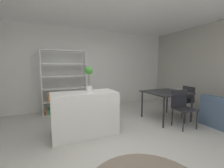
{
  "coord_description": "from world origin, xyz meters",
  "views": [
    {
      "loc": [
        -1.12,
        -2.46,
        1.45
      ],
      "look_at": [
        0.28,
        0.65,
        1.05
      ],
      "focal_mm": 23.6,
      "sensor_mm": 36.0,
      "label": 1
    }
  ],
  "objects_px": {
    "dining_table": "(166,94)",
    "open_bookshelf": "(63,85)",
    "dining_chair_near": "(182,105)",
    "potted_plant_on_island": "(89,76)",
    "kitchen_island": "(85,113)",
    "dining_chair_window_side": "(185,98)"
  },
  "relations": [
    {
      "from": "dining_table",
      "to": "open_bookshelf",
      "type": "bearing_deg",
      "value": 144.69
    },
    {
      "from": "open_bookshelf",
      "to": "dining_chair_near",
      "type": "height_order",
      "value": "open_bookshelf"
    },
    {
      "from": "open_bookshelf",
      "to": "dining_chair_near",
      "type": "distance_m",
      "value": 3.42
    },
    {
      "from": "open_bookshelf",
      "to": "dining_chair_near",
      "type": "bearing_deg",
      "value": -42.29
    },
    {
      "from": "potted_plant_on_island",
      "to": "open_bookshelf",
      "type": "height_order",
      "value": "open_bookshelf"
    },
    {
      "from": "potted_plant_on_island",
      "to": "dining_table",
      "type": "relative_size",
      "value": 0.5
    },
    {
      "from": "potted_plant_on_island",
      "to": "dining_chair_near",
      "type": "relative_size",
      "value": 0.61
    },
    {
      "from": "dining_table",
      "to": "dining_chair_near",
      "type": "bearing_deg",
      "value": -88.81
    },
    {
      "from": "dining_chair_near",
      "to": "potted_plant_on_island",
      "type": "bearing_deg",
      "value": 169.37
    },
    {
      "from": "potted_plant_on_island",
      "to": "kitchen_island",
      "type": "bearing_deg",
      "value": -139.68
    },
    {
      "from": "open_bookshelf",
      "to": "dining_chair_window_side",
      "type": "height_order",
      "value": "open_bookshelf"
    },
    {
      "from": "dining_table",
      "to": "dining_chair_window_side",
      "type": "xyz_separation_m",
      "value": [
        0.75,
        -0.01,
        -0.17
      ]
    },
    {
      "from": "kitchen_island",
      "to": "dining_chair_near",
      "type": "distance_m",
      "value": 2.33
    },
    {
      "from": "open_bookshelf",
      "to": "dining_chair_window_side",
      "type": "bearing_deg",
      "value": -28.8
    },
    {
      "from": "kitchen_island",
      "to": "dining_chair_window_side",
      "type": "bearing_deg",
      "value": -0.74
    },
    {
      "from": "potted_plant_on_island",
      "to": "dining_chair_near",
      "type": "bearing_deg",
      "value": -17.15
    },
    {
      "from": "open_bookshelf",
      "to": "dining_chair_window_side",
      "type": "distance_m",
      "value": 3.73
    },
    {
      "from": "open_bookshelf",
      "to": "dining_chair_window_side",
      "type": "xyz_separation_m",
      "value": [
        3.25,
        -1.79,
        -0.37
      ]
    },
    {
      "from": "dining_table",
      "to": "dining_chair_window_side",
      "type": "bearing_deg",
      "value": -0.98
    },
    {
      "from": "open_bookshelf",
      "to": "dining_chair_near",
      "type": "xyz_separation_m",
      "value": [
        2.52,
        -2.29,
        -0.37
      ]
    },
    {
      "from": "dining_table",
      "to": "potted_plant_on_island",
      "type": "bearing_deg",
      "value": 176.17
    },
    {
      "from": "kitchen_island",
      "to": "potted_plant_on_island",
      "type": "bearing_deg",
      "value": 40.32
    }
  ]
}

